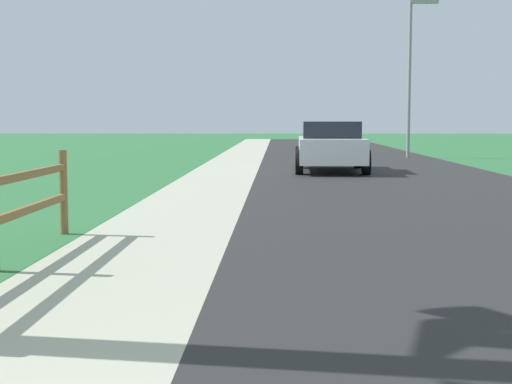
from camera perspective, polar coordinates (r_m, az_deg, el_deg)
name	(u,v)px	position (r m, az deg, el deg)	size (l,w,h in m)	color
ground_plane	(260,165)	(25.90, 0.33, 2.08)	(120.00, 120.00, 0.00)	#2E6E3B
road_asphalt	(356,162)	(28.04, 7.60, 2.30)	(7.00, 66.00, 0.01)	#292929
curb_concrete	(181,161)	(28.12, -5.70, 2.33)	(6.00, 66.00, 0.01)	#B5B79D
grass_verge	(141,161)	(28.36, -8.71, 2.32)	(5.00, 66.00, 0.00)	#2E6E3B
parked_suv_white	(330,146)	(22.71, 5.67, 3.51)	(2.18, 4.75, 1.50)	white
street_lamp	(412,64)	(31.41, 11.77, 9.52)	(1.17, 0.20, 6.42)	gray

